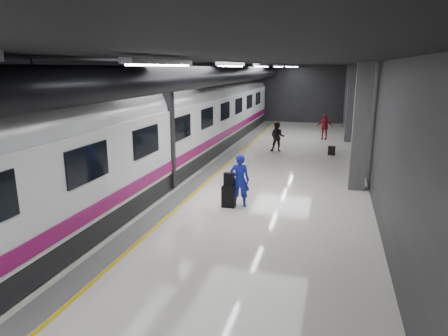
% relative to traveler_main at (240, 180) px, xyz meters
% --- Properties ---
extents(ground, '(40.00, 40.00, 0.00)m').
position_rel_traveler_main_xyz_m(ground, '(-0.88, 1.00, -0.85)').
color(ground, silver).
rests_on(ground, ground).
extents(platform_hall, '(10.02, 40.02, 4.51)m').
position_rel_traveler_main_xyz_m(platform_hall, '(-1.17, 1.95, 2.68)').
color(platform_hall, black).
rests_on(platform_hall, ground).
extents(train, '(3.05, 38.00, 4.05)m').
position_rel_traveler_main_xyz_m(train, '(-4.13, 0.99, 1.22)').
color(train, black).
rests_on(train, ground).
extents(traveler_main, '(0.67, 0.49, 1.71)m').
position_rel_traveler_main_xyz_m(traveler_main, '(0.00, 0.00, 0.00)').
color(traveler_main, '#1A25C3').
rests_on(traveler_main, ground).
extents(suitcase_main, '(0.43, 0.27, 0.69)m').
position_rel_traveler_main_xyz_m(suitcase_main, '(-0.31, -0.18, -0.51)').
color(suitcase_main, black).
rests_on(suitcase_main, ground).
extents(shoulder_bag, '(0.33, 0.19, 0.42)m').
position_rel_traveler_main_xyz_m(shoulder_bag, '(-0.31, -0.16, 0.05)').
color(shoulder_bag, black).
rests_on(shoulder_bag, suitcase_main).
extents(traveler_far_a, '(0.76, 0.59, 1.54)m').
position_rel_traveler_main_xyz_m(traveler_far_a, '(-0.06, 8.88, -0.08)').
color(traveler_far_a, black).
rests_on(traveler_far_a, ground).
extents(traveler_far_b, '(0.93, 0.43, 1.55)m').
position_rel_traveler_main_xyz_m(traveler_far_b, '(2.20, 13.32, -0.08)').
color(traveler_far_b, maroon).
rests_on(traveler_far_b, ground).
extents(suitcase_far, '(0.36, 0.28, 0.47)m').
position_rel_traveler_main_xyz_m(suitcase_far, '(2.73, 8.67, -0.62)').
color(suitcase_far, black).
rests_on(suitcase_far, ground).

